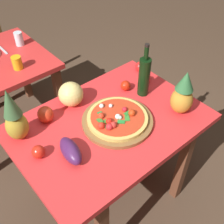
# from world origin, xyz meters

# --- Properties ---
(ground_plane) EXTENTS (10.00, 10.00, 0.00)m
(ground_plane) POSITION_xyz_m (0.00, 0.00, 0.00)
(ground_plane) COLOR #4C3828
(display_table) EXTENTS (1.15, 0.81, 0.76)m
(display_table) POSITION_xyz_m (0.00, 0.00, 0.65)
(display_table) COLOR brown
(display_table) RESTS_ON ground_plane
(pizza_board) EXTENTS (0.43, 0.43, 0.02)m
(pizza_board) POSITION_xyz_m (0.03, -0.03, 0.77)
(pizza_board) COLOR brown
(pizza_board) RESTS_ON display_table
(pizza) EXTENTS (0.37, 0.37, 0.06)m
(pizza) POSITION_xyz_m (0.03, -0.04, 0.80)
(pizza) COLOR #DDB759
(pizza) RESTS_ON pizza_board
(wine_bottle) EXTENTS (0.08, 0.08, 0.37)m
(wine_bottle) POSITION_xyz_m (0.35, 0.07, 0.90)
(wine_bottle) COLOR black
(wine_bottle) RESTS_ON display_table
(pineapple_left) EXTENTS (0.13, 0.13, 0.34)m
(pineapple_left) POSITION_xyz_m (-0.47, 0.24, 0.91)
(pineapple_left) COLOR #B08F2B
(pineapple_left) RESTS_ON display_table
(pineapple_right) EXTENTS (0.14, 0.14, 0.30)m
(pineapple_right) POSITION_xyz_m (0.40, -0.21, 0.89)
(pineapple_right) COLOR #BE822B
(pineapple_right) RESTS_ON display_table
(melon) EXTENTS (0.16, 0.16, 0.16)m
(melon) POSITION_xyz_m (-0.08, 0.29, 0.84)
(melon) COLOR #E6CC76
(melon) RESTS_ON display_table
(bell_pepper) EXTENTS (0.10, 0.10, 0.11)m
(bell_pepper) POSITION_xyz_m (-0.28, 0.26, 0.80)
(bell_pepper) COLOR red
(bell_pepper) RESTS_ON display_table
(eggplant) EXTENTS (0.12, 0.21, 0.09)m
(eggplant) POSITION_xyz_m (-0.33, -0.07, 0.80)
(eggplant) COLOR #471D4F
(eggplant) RESTS_ON display_table
(tomato_near_board) EXTENTS (0.07, 0.07, 0.07)m
(tomato_near_board) POSITION_xyz_m (-0.46, 0.04, 0.79)
(tomato_near_board) COLOR red
(tomato_near_board) RESTS_ON display_table
(tomato_at_corner) EXTENTS (0.07, 0.07, 0.07)m
(tomato_at_corner) POSITION_xyz_m (0.45, 0.14, 0.79)
(tomato_at_corner) COLOR red
(tomato_at_corner) RESTS_ON display_table
(tomato_beside_pepper) EXTENTS (0.08, 0.08, 0.08)m
(tomato_beside_pepper) POSITION_xyz_m (0.52, 0.27, 0.79)
(tomato_beside_pepper) COLOR red
(tomato_beside_pepper) RESTS_ON display_table
(tomato_by_bottle) EXTENTS (0.07, 0.07, 0.07)m
(tomato_by_bottle) POSITION_xyz_m (0.28, 0.17, 0.79)
(tomato_by_bottle) COLOR red
(tomato_by_bottle) RESTS_ON display_table
(drinking_glass_juice) EXTENTS (0.07, 0.07, 0.10)m
(drinking_glass_juice) POSITION_xyz_m (-0.16, 0.89, 0.81)
(drinking_glass_juice) COLOR gold
(drinking_glass_juice) RESTS_ON background_table
(drinking_glass_water) EXTENTS (0.07, 0.07, 0.11)m
(drinking_glass_water) POSITION_xyz_m (0.01, 1.20, 0.81)
(drinking_glass_water) COLOR silver
(drinking_glass_water) RESTS_ON background_table
(knife_utensil) EXTENTS (0.02, 0.18, 0.01)m
(knife_utensil) POSITION_xyz_m (-0.14, 1.22, 0.76)
(knife_utensil) COLOR silver
(knife_utensil) RESTS_ON background_table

